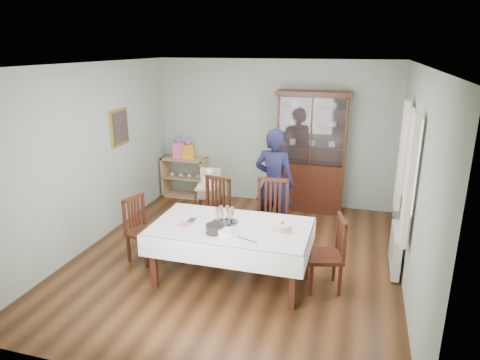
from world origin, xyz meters
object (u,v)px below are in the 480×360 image
at_px(high_chair, 210,204).
at_px(birthday_cake, 282,228).
at_px(chair_far_left, 212,225).
at_px(chair_end_left, 145,242).
at_px(dining_table, 231,253).
at_px(sideboard, 185,177).
at_px(chair_far_right, 270,231).
at_px(woman, 274,183).
at_px(china_cabinet, 311,150).
at_px(gift_bag_pink, 178,149).
at_px(gift_bag_orange, 188,150).
at_px(chair_end_right, 325,267).
at_px(champagne_tray, 225,219).

bearing_deg(high_chair, birthday_cake, -52.81).
distance_m(chair_far_left, chair_end_left, 1.07).
xyz_separation_m(chair_far_left, high_chair, (-0.25, 0.58, 0.10)).
bearing_deg(dining_table, sideboard, 123.15).
bearing_deg(chair_far_right, woman, 93.39).
xyz_separation_m(dining_table, woman, (0.24, 1.51, 0.49)).
xyz_separation_m(chair_end_left, high_chair, (0.49, 1.35, 0.13)).
relative_size(china_cabinet, chair_far_left, 2.13).
distance_m(gift_bag_pink, gift_bag_orange, 0.21).
xyz_separation_m(chair_far_left, gift_bag_orange, (-1.15, 1.88, 0.67)).
distance_m(chair_far_left, chair_end_right, 1.96).
bearing_deg(chair_far_left, chair_end_left, -120.43).
bearing_deg(chair_far_right, champagne_tray, -119.77).
xyz_separation_m(champagne_tray, gift_bag_pink, (-1.86, 2.77, 0.16)).
height_order(chair_end_right, gift_bag_pink, gift_bag_pink).
height_order(high_chair, birthday_cake, high_chair).
xyz_separation_m(dining_table, chair_end_left, (-1.33, 0.17, -0.11)).
bearing_deg(chair_far_left, china_cabinet, 69.66).
bearing_deg(high_chair, china_cabinet, 33.53).
relative_size(china_cabinet, woman, 1.25).
xyz_separation_m(dining_table, champagne_tray, (-0.10, 0.05, 0.44)).
bearing_deg(gift_bag_orange, chair_far_right, -42.53).
distance_m(chair_far_right, chair_end_right, 1.18).
relative_size(chair_far_right, champagne_tray, 3.20).
bearing_deg(birthday_cake, china_cabinet, 90.17).
bearing_deg(high_chair, chair_far_right, -34.80).
bearing_deg(chair_far_right, gift_bag_pink, 135.89).
distance_m(woman, champagne_tray, 1.50).
xyz_separation_m(china_cabinet, chair_end_left, (-1.98, -2.65, -0.85)).
distance_m(chair_end_left, high_chair, 1.44).
bearing_deg(chair_end_right, chair_far_left, -130.53).
xyz_separation_m(chair_end_left, birthday_cake, (1.98, -0.16, 0.53)).
xyz_separation_m(chair_end_left, woman, (1.57, 1.34, 0.60)).
bearing_deg(birthday_cake, woman, 105.38).
relative_size(dining_table, chair_end_left, 2.17).
distance_m(sideboard, chair_far_left, 2.28).
distance_m(dining_table, chair_far_left, 1.12).
xyz_separation_m(sideboard, birthday_cake, (2.51, -2.83, 0.41)).
height_order(chair_end_left, gift_bag_pink, gift_bag_pink).
relative_size(chair_far_right, chair_end_left, 1.17).
bearing_deg(dining_table, woman, 81.01).
bearing_deg(sideboard, woman, -32.46).
distance_m(china_cabinet, chair_far_left, 2.39).
bearing_deg(chair_end_left, chair_end_right, -74.12).
bearing_deg(champagne_tray, china_cabinet, 75.05).
bearing_deg(birthday_cake, champagne_tray, 176.94).
bearing_deg(chair_end_left, high_chair, -2.95).
relative_size(china_cabinet, chair_end_right, 2.28).
bearing_deg(high_chair, chair_end_right, -42.04).
bearing_deg(champagne_tray, chair_end_left, 174.47).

